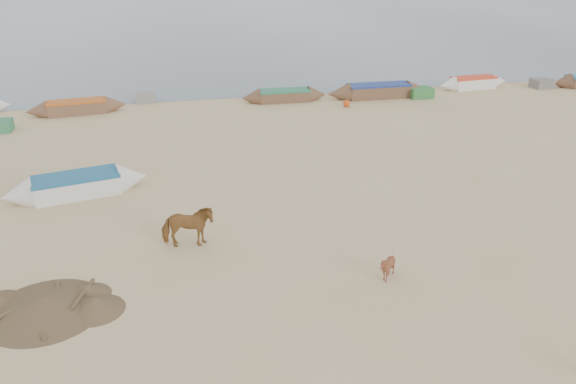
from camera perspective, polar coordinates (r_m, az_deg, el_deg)
The scene contains 8 objects.
ground at distance 17.38m, azimuth 3.04°, elevation -8.21°, with size 140.00×140.00×0.00m, color tan.
sea at distance 96.66m, azimuth -11.14°, elevation 17.86°, with size 160.00×160.00×0.00m, color slate.
cow_adult at distance 18.73m, azimuth -10.18°, elevation -3.51°, with size 0.79×1.73×1.46m, color brown.
calf_front at distance 17.08m, azimuth 10.05°, elevation -7.51°, with size 0.69×0.78×0.86m, color brown.
near_canoe at distance 23.94m, azimuth -20.69°, elevation 0.66°, with size 5.57×1.39×0.85m, color silver, non-canonical shape.
debris_pile at distance 16.97m, azimuth -23.48°, elevation -10.38°, with size 3.23×3.23×0.45m, color brown.
waterline_canoes at distance 36.16m, azimuth -4.75°, elevation 9.62°, with size 55.77×4.00×0.92m.
beach_clutter at distance 35.93m, azimuth 0.76°, elevation 9.40°, with size 44.70×5.79×0.64m.
Camera 1 is at (-4.24, -14.13, 9.19)m, focal length 35.00 mm.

